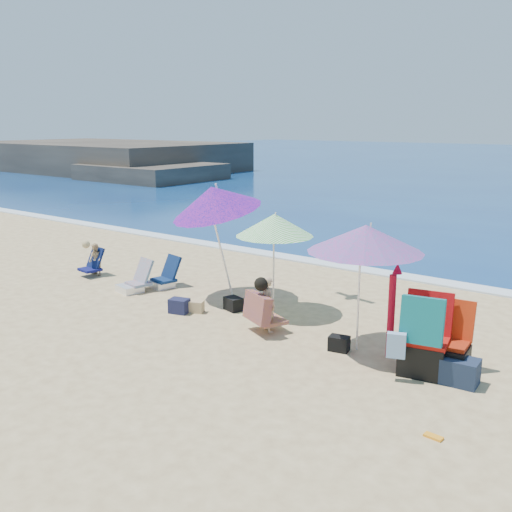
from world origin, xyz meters
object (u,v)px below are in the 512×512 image
Objects in this scene: umbrella_striped at (275,225)px; person_left at (95,259)px; umbrella_turquoise at (366,239)px; camp_chair_right at (423,345)px; camp_chair_left at (447,353)px; chair_navy at (164,279)px; umbrella_blue at (214,199)px; chair_rainbow at (135,283)px; person_center at (264,305)px; furled_umbrella at (392,307)px.

umbrella_striped is 2.25× the size of person_left.
umbrella_turquoise reaches higher than camp_chair_right.
camp_chair_left is at bearing 40.85° from camp_chair_right.
umbrella_striped is 2.75× the size of chair_navy.
umbrella_blue is at bearing 6.09° from person_left.
chair_rainbow is (-4.99, 0.05, -1.50)m from umbrella_turquoise.
person_left is at bearing -176.19° from umbrella_striped.
chair_navy is at bearing 164.48° from person_center.
camp_chair_right reaches higher than person_center.
umbrella_blue reaches higher than umbrella_striped.
chair_rainbow is (-2.96, -0.60, -1.39)m from umbrella_striped.
person_center is at bearing -175.78° from camp_chair_left.
furled_umbrella is 5.26m from chair_navy.
chair_navy is at bearing 173.69° from camp_chair_left.
camp_chair_right is (3.06, -0.92, -1.15)m from umbrella_striped.
person_left reaches higher than chair_navy.
furled_umbrella is at bearing -9.47° from umbrella_blue.
camp_chair_right reaches higher than chair_rainbow.
umbrella_turquoise is 0.92× the size of umbrella_blue.
chair_navy is 0.62m from chair_rainbow.
camp_chair_right is 1.23× the size of person_center.
person_center is at bearing -27.16° from umbrella_blue.
camp_chair_left is at bearing -0.91° from chair_rainbow.
furled_umbrella is (3.86, -0.64, -1.15)m from umbrella_blue.
umbrella_blue is at bearing 22.00° from chair_rainbow.
camp_chair_left is 7.90m from person_left.
person_left is at bearing -171.56° from chair_navy.
umbrella_striped is at bearing 163.21° from camp_chair_right.
furled_umbrella is 1.39× the size of camp_chair_left.
umbrella_turquoise reaches higher than chair_rainbow.
umbrella_striped reaches higher than chair_navy.
umbrella_blue is 3.55m from person_left.
chair_navy is at bearing 8.44° from person_left.
camp_chair_right is 1.42× the size of person_left.
person_left is (-3.18, -0.34, -1.53)m from umbrella_blue.
umbrella_blue is 4.79m from camp_chair_right.
camp_chair_left is 0.86× the size of camp_chair_right.
camp_chair_right reaches higher than person_left.
camp_chair_left is at bearing -2.36° from umbrella_turquoise.
person_center is at bearing -171.56° from furled_umbrella.
umbrella_blue is 2.52m from person_center.
person_center is at bearing -170.48° from umbrella_turquoise.
chair_rainbow is 0.78× the size of person_center.
umbrella_striped is 1.43m from umbrella_blue.
person_left is at bearing 177.15° from camp_chair_left.
camp_chair_right is at bearing -4.63° from person_left.
umbrella_blue reaches higher than person_left.
umbrella_striped is 2.50× the size of chair_rainbow.
umbrella_turquoise reaches higher than umbrella_striped.
chair_navy is (-5.19, 0.58, -0.57)m from furled_umbrella.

